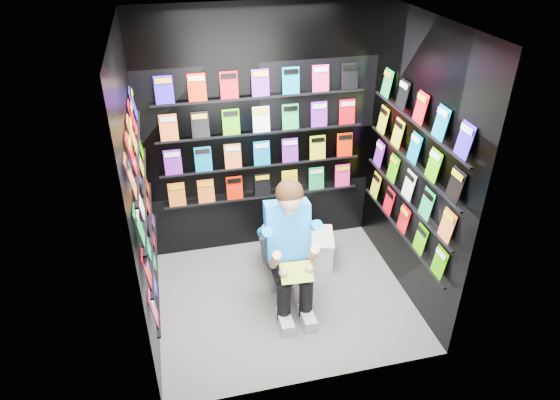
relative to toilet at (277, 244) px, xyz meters
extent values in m
plane|color=#5C5C59|center=(-0.03, -0.40, -0.37)|extent=(2.40, 2.40, 0.00)
plane|color=white|center=(-0.03, -0.40, 2.23)|extent=(2.40, 2.40, 0.00)
cube|color=black|center=(-0.03, 0.60, 0.93)|extent=(2.40, 0.04, 2.60)
cube|color=black|center=(-0.03, -1.40, 0.93)|extent=(2.40, 0.04, 2.60)
cube|color=black|center=(-1.23, -0.40, 0.93)|extent=(0.04, 2.00, 2.60)
cube|color=black|center=(1.17, -0.40, 0.93)|extent=(0.04, 2.00, 2.60)
imported|color=white|center=(0.00, 0.00, 0.00)|extent=(0.47, 0.78, 0.73)
cube|color=white|center=(0.50, 0.08, -0.22)|extent=(0.31, 0.45, 0.30)
cube|color=white|center=(0.50, 0.08, -0.05)|extent=(0.34, 0.47, 0.03)
cube|color=green|center=(0.00, -0.73, 0.21)|extent=(0.30, 0.19, 0.12)
camera|label=1|loc=(-0.93, -3.99, 2.97)|focal=32.00mm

